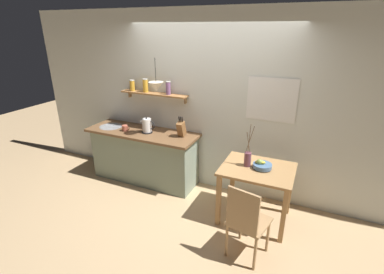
{
  "coord_description": "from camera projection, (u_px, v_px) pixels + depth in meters",
  "views": [
    {
      "loc": [
        1.45,
        -3.18,
        2.44
      ],
      "look_at": [
        -0.1,
        0.25,
        0.95
      ],
      "focal_mm": 26.19,
      "sensor_mm": 36.0,
      "label": 1
    }
  ],
  "objects": [
    {
      "name": "twig_vase",
      "position": [
        248.0,
        159.0,
        3.57
      ],
      "size": [
        0.1,
        0.09,
        0.56
      ],
      "color": "brown",
      "rests_on": "dining_table"
    },
    {
      "name": "dining_chair_near",
      "position": [
        246.0,
        220.0,
        2.99
      ],
      "size": [
        0.48,
        0.48,
        0.93
      ],
      "color": "tan",
      "rests_on": "ground_plane"
    },
    {
      "name": "coffee_mug_by_sink",
      "position": [
        125.0,
        128.0,
        4.46
      ],
      "size": [
        0.13,
        0.09,
        0.09
      ],
      "color": "#C6664C",
      "rests_on": "kitchen_counter"
    },
    {
      "name": "pendant_lamp",
      "position": [
        156.0,
        87.0,
        3.96
      ],
      "size": [
        0.21,
        0.21,
        0.47
      ],
      "color": "black"
    },
    {
      "name": "dining_table",
      "position": [
        257.0,
        177.0,
        3.6
      ],
      "size": [
        0.9,
        0.73,
        0.77
      ],
      "color": "tan",
      "rests_on": "ground_plane"
    },
    {
      "name": "electric_kettle",
      "position": [
        147.0,
        126.0,
        4.36
      ],
      "size": [
        0.26,
        0.17,
        0.25
      ],
      "color": "black",
      "rests_on": "kitchen_counter"
    },
    {
      "name": "kitchen_counter",
      "position": [
        144.0,
        155.0,
        4.64
      ],
      "size": [
        1.83,
        0.63,
        0.88
      ],
      "color": "gray",
      "rests_on": "ground_plane"
    },
    {
      "name": "back_wall",
      "position": [
        222.0,
        106.0,
        4.12
      ],
      "size": [
        6.8,
        0.11,
        2.7
      ],
      "color": "silver",
      "rests_on": "ground_plane"
    },
    {
      "name": "wall_shelf",
      "position": [
        151.0,
        91.0,
        4.36
      ],
      "size": [
        1.13,
        0.2,
        0.34
      ],
      "color": "#9E6B3D"
    },
    {
      "name": "ground_plane",
      "position": [
        191.0,
        203.0,
        4.15
      ],
      "size": [
        14.0,
        14.0,
        0.0
      ],
      "primitive_type": "plane",
      "color": "tan"
    },
    {
      "name": "knife_block",
      "position": [
        181.0,
        129.0,
        4.19
      ],
      "size": [
        0.1,
        0.17,
        0.32
      ],
      "color": "brown",
      "rests_on": "kitchen_counter"
    },
    {
      "name": "fruit_bowl",
      "position": [
        262.0,
        165.0,
        3.52
      ],
      "size": [
        0.24,
        0.24,
        0.12
      ],
      "color": "#51759E",
      "rests_on": "dining_table"
    }
  ]
}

